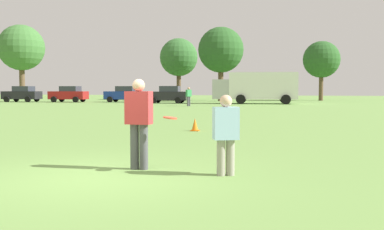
{
  "coord_description": "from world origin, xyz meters",
  "views": [
    {
      "loc": [
        3.35,
        -7.16,
        1.61
      ],
      "look_at": [
        1.13,
        2.78,
        0.97
      ],
      "focal_mm": 40.4,
      "sensor_mm": 36.0,
      "label": 1
    }
  ],
  "objects_px": {
    "traffic_cone": "(195,125)",
    "parked_car_near_left": "(22,94)",
    "player_thrower": "(139,119)",
    "bystander_far_jogger": "(189,95)",
    "parked_car_center": "(124,94)",
    "parked_car_mid_left": "(69,94)",
    "parked_car_mid_right": "(168,94)",
    "box_truck": "(257,87)",
    "frisbee": "(170,118)",
    "player_defender": "(226,131)"
  },
  "relations": [
    {
      "from": "parked_car_center",
      "to": "parked_car_mid_right",
      "type": "relative_size",
      "value": 1.0
    },
    {
      "from": "traffic_cone",
      "to": "box_truck",
      "type": "height_order",
      "value": "box_truck"
    },
    {
      "from": "player_defender",
      "to": "parked_car_mid_right",
      "type": "height_order",
      "value": "parked_car_mid_right"
    },
    {
      "from": "parked_car_center",
      "to": "player_thrower",
      "type": "bearing_deg",
      "value": -68.04
    },
    {
      "from": "parked_car_near_left",
      "to": "parked_car_center",
      "type": "distance_m",
      "value": 11.97
    },
    {
      "from": "player_defender",
      "to": "parked_car_mid_left",
      "type": "relative_size",
      "value": 0.35
    },
    {
      "from": "player_defender",
      "to": "parked_car_mid_left",
      "type": "distance_m",
      "value": 43.98
    },
    {
      "from": "parked_car_near_left",
      "to": "parked_car_center",
      "type": "relative_size",
      "value": 1.0
    },
    {
      "from": "frisbee",
      "to": "parked_car_mid_left",
      "type": "relative_size",
      "value": 0.06
    },
    {
      "from": "frisbee",
      "to": "parked_car_center",
      "type": "xyz_separation_m",
      "value": [
        -16.13,
        38.47,
        -0.12
      ]
    },
    {
      "from": "parked_car_near_left",
      "to": "parked_car_mid_right",
      "type": "relative_size",
      "value": 1.0
    },
    {
      "from": "player_defender",
      "to": "traffic_cone",
      "type": "distance_m",
      "value": 8.31
    },
    {
      "from": "parked_car_near_left",
      "to": "box_truck",
      "type": "xyz_separation_m",
      "value": [
        26.97,
        0.04,
        0.83
      ]
    },
    {
      "from": "parked_car_center",
      "to": "parked_car_mid_right",
      "type": "height_order",
      "value": "same"
    },
    {
      "from": "parked_car_near_left",
      "to": "bystander_far_jogger",
      "type": "relative_size",
      "value": 2.55
    },
    {
      "from": "player_defender",
      "to": "box_truck",
      "type": "xyz_separation_m",
      "value": [
        -2.07,
        36.73,
        0.92
      ]
    },
    {
      "from": "parked_car_mid_left",
      "to": "bystander_far_jogger",
      "type": "bearing_deg",
      "value": -26.17
    },
    {
      "from": "player_thrower",
      "to": "bystander_far_jogger",
      "type": "bearing_deg",
      "value": 101.18
    },
    {
      "from": "parked_car_mid_left",
      "to": "box_truck",
      "type": "xyz_separation_m",
      "value": [
        21.34,
        -0.5,
        0.83
      ]
    },
    {
      "from": "parked_car_mid_left",
      "to": "parked_car_mid_right",
      "type": "height_order",
      "value": "same"
    },
    {
      "from": "parked_car_near_left",
      "to": "parked_car_mid_right",
      "type": "xyz_separation_m",
      "value": [
        17.67,
        -0.33,
        0.0
      ]
    },
    {
      "from": "parked_car_near_left",
      "to": "parked_car_center",
      "type": "height_order",
      "value": "same"
    },
    {
      "from": "player_defender",
      "to": "parked_car_mid_right",
      "type": "relative_size",
      "value": 0.35
    },
    {
      "from": "player_defender",
      "to": "parked_car_center",
      "type": "height_order",
      "value": "parked_car_center"
    },
    {
      "from": "player_thrower",
      "to": "player_defender",
      "type": "distance_m",
      "value": 1.79
    },
    {
      "from": "traffic_cone",
      "to": "bystander_far_jogger",
      "type": "distance_m",
      "value": 22.11
    },
    {
      "from": "player_defender",
      "to": "parked_car_near_left",
      "type": "bearing_deg",
      "value": 128.36
    },
    {
      "from": "parked_car_mid_right",
      "to": "frisbee",
      "type": "bearing_deg",
      "value": -74.17
    },
    {
      "from": "traffic_cone",
      "to": "parked_car_center",
      "type": "xyz_separation_m",
      "value": [
        -14.9,
        30.58,
        0.69
      ]
    },
    {
      "from": "parked_car_near_left",
      "to": "parked_car_mid_right",
      "type": "bearing_deg",
      "value": -1.08
    },
    {
      "from": "parked_car_mid_left",
      "to": "parked_car_mid_right",
      "type": "bearing_deg",
      "value": -4.16
    },
    {
      "from": "box_truck",
      "to": "bystander_far_jogger",
      "type": "relative_size",
      "value": 5.12
    },
    {
      "from": "frisbee",
      "to": "parked_car_near_left",
      "type": "relative_size",
      "value": 0.06
    },
    {
      "from": "player_defender",
      "to": "parked_car_center",
      "type": "relative_size",
      "value": 0.35
    },
    {
      "from": "traffic_cone",
      "to": "parked_car_center",
      "type": "distance_m",
      "value": 34.03
    },
    {
      "from": "frisbee",
      "to": "bystander_far_jogger",
      "type": "bearing_deg",
      "value": 102.4
    },
    {
      "from": "bystander_far_jogger",
      "to": "parked_car_mid_left",
      "type": "bearing_deg",
      "value": 153.83
    },
    {
      "from": "player_thrower",
      "to": "frisbee",
      "type": "height_order",
      "value": "player_thrower"
    },
    {
      "from": "player_thrower",
      "to": "parked_car_near_left",
      "type": "bearing_deg",
      "value": 126.8
    },
    {
      "from": "traffic_cone",
      "to": "parked_car_near_left",
      "type": "distance_m",
      "value": 39.25
    },
    {
      "from": "traffic_cone",
      "to": "frisbee",
      "type": "bearing_deg",
      "value": -81.15
    },
    {
      "from": "traffic_cone",
      "to": "parked_car_near_left",
      "type": "relative_size",
      "value": 0.11
    },
    {
      "from": "player_defender",
      "to": "box_truck",
      "type": "bearing_deg",
      "value": 93.22
    },
    {
      "from": "player_defender",
      "to": "bystander_far_jogger",
      "type": "distance_m",
      "value": 30.38
    },
    {
      "from": "player_thrower",
      "to": "box_truck",
      "type": "height_order",
      "value": "box_truck"
    },
    {
      "from": "parked_car_mid_left",
      "to": "frisbee",
      "type": "bearing_deg",
      "value": -59.0
    },
    {
      "from": "frisbee",
      "to": "traffic_cone",
      "type": "distance_m",
      "value": 8.03
    },
    {
      "from": "traffic_cone",
      "to": "parked_car_mid_right",
      "type": "xyz_separation_m",
      "value": [
        -9.06,
        28.4,
        0.69
      ]
    },
    {
      "from": "player_thrower",
      "to": "box_truck",
      "type": "relative_size",
      "value": 0.21
    },
    {
      "from": "bystander_far_jogger",
      "to": "parked_car_near_left",
      "type": "bearing_deg",
      "value": 161.35
    }
  ]
}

